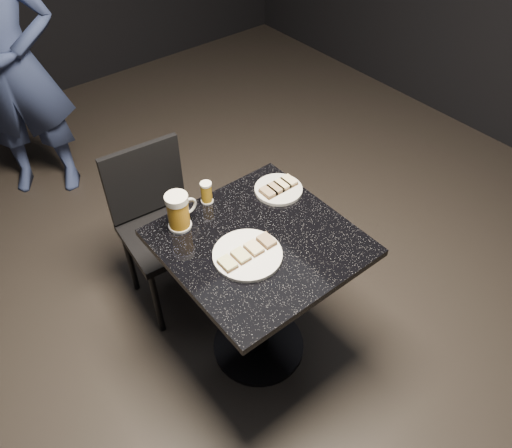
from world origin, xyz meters
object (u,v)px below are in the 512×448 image
object	(u,v)px
plate_large	(247,255)
patron	(10,65)
beer_mug	(179,211)
beer_tumbler	(206,192)
plate_small	(278,189)
chair	(159,221)
table	(259,280)

from	to	relation	value
plate_large	patron	world-z (taller)	patron
beer_mug	beer_tumbler	xyz separation A→B (m)	(0.17, 0.06, -0.03)
plate_large	beer_tumbler	distance (m)	0.36
plate_small	beer_tumbler	xyz separation A→B (m)	(-0.28, 0.13, 0.04)
beer_mug	chair	bearing A→B (deg)	80.03
plate_small	chair	xyz separation A→B (m)	(-0.39, 0.41, -0.26)
beer_tumbler	plate_small	bearing A→B (deg)	-25.78
plate_large	chair	world-z (taller)	chair
table	beer_mug	xyz separation A→B (m)	(-0.20, 0.26, 0.32)
patron	beer_mug	world-z (taller)	patron
patron	chair	xyz separation A→B (m)	(0.15, -1.28, -0.34)
plate_small	plate_large	bearing A→B (deg)	-147.35
plate_large	patron	xyz separation A→B (m)	(-0.20, 1.91, 0.08)
beer_tumbler	chair	distance (m)	0.42
plate_large	beer_mug	size ratio (longest dim) A/B	1.67
plate_small	chair	world-z (taller)	chair
plate_large	chair	size ratio (longest dim) A/B	0.31
plate_large	patron	size ratio (longest dim) A/B	0.16
table	beer_tumbler	xyz separation A→B (m)	(-0.03, 0.31, 0.29)
plate_small	table	world-z (taller)	plate_small
table	chair	xyz separation A→B (m)	(-0.14, 0.59, -0.01)
plate_large	plate_small	size ratio (longest dim) A/B	1.28
patron	beer_tumbler	world-z (taller)	patron
plate_large	beer_tumbler	bearing A→B (deg)	80.45
patron	plate_small	bearing A→B (deg)	-40.45
patron	chair	world-z (taller)	patron
plate_large	plate_small	distance (m)	0.40
beer_tumbler	plate_large	bearing A→B (deg)	-99.55
plate_small	patron	distance (m)	1.78
beer_tumbler	chair	size ratio (longest dim) A/B	0.11
patron	beer_mug	size ratio (longest dim) A/B	10.60
plate_large	patron	bearing A→B (deg)	95.96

